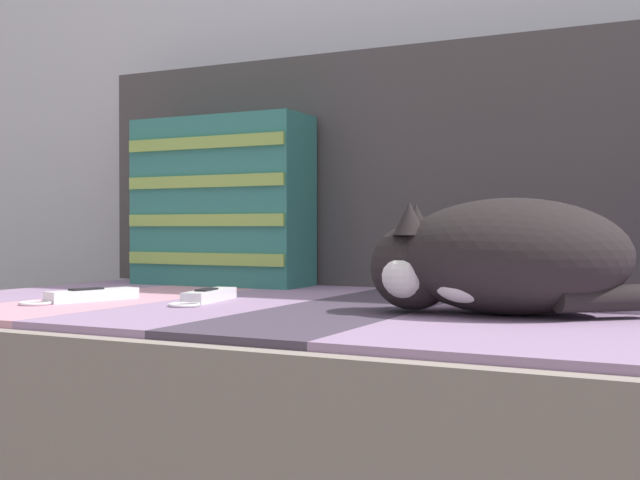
{
  "coord_description": "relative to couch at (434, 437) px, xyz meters",
  "views": [
    {
      "loc": [
        0.38,
        -1.07,
        0.51
      ],
      "look_at": [
        -0.16,
        0.01,
        0.49
      ],
      "focal_mm": 45.0,
      "sensor_mm": 36.0,
      "label": 1
    }
  ],
  "objects": [
    {
      "name": "couch",
      "position": [
        0.0,
        0.0,
        0.0
      ],
      "size": [
        1.79,
        0.92,
        0.39
      ],
      "color": "brown",
      "rests_on": "ground_plane"
    },
    {
      "name": "sofa_backrest",
      "position": [
        0.0,
        0.39,
        0.44
      ],
      "size": [
        1.75,
        0.14,
        0.48
      ],
      "color": "#474242",
      "rests_on": "couch"
    },
    {
      "name": "throw_pillow_striped",
      "position": [
        -0.54,
        0.24,
        0.37
      ],
      "size": [
        0.38,
        0.14,
        0.35
      ],
      "color": "#337A70",
      "rests_on": "couch"
    },
    {
      "name": "sleeping_cat",
      "position": [
        0.11,
        -0.08,
        0.28
      ],
      "size": [
        0.38,
        0.28,
        0.16
      ],
      "color": "black",
      "rests_on": "couch"
    },
    {
      "name": "game_remote_near",
      "position": [
        -0.53,
        -0.16,
        0.21
      ],
      "size": [
        0.1,
        0.2,
        0.02
      ],
      "color": "white",
      "rests_on": "couch"
    },
    {
      "name": "game_remote_far",
      "position": [
        -0.35,
        -0.09,
        0.21
      ],
      "size": [
        0.07,
        0.19,
        0.02
      ],
      "color": "white",
      "rests_on": "couch"
    }
  ]
}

